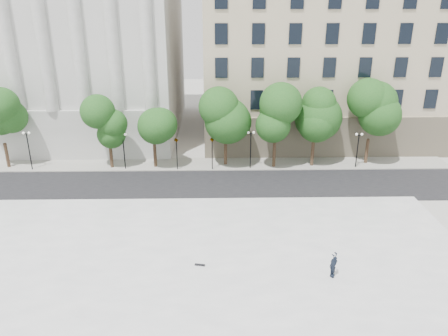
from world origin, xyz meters
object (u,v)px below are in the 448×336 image
(skateboard, at_px, (200,265))
(person_lying, at_px, (332,274))
(traffic_light_west, at_px, (176,138))
(traffic_light_east, at_px, (212,138))

(skateboard, bearing_deg, person_lying, 0.86)
(traffic_light_west, xyz_separation_m, skateboard, (3.11, -19.23, -3.29))
(person_lying, bearing_deg, skateboard, 126.93)
(person_lying, height_order, skateboard, person_lying)
(traffic_light_west, distance_m, traffic_light_east, 3.89)
(traffic_light_west, xyz_separation_m, person_lying, (12.05, -20.77, -3.07))
(traffic_light_east, relative_size, skateboard, 5.86)
(traffic_light_west, height_order, skateboard, traffic_light_west)
(traffic_light_west, distance_m, person_lying, 24.21)
(traffic_light_east, xyz_separation_m, skateboard, (-0.77, -19.23, -3.26))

